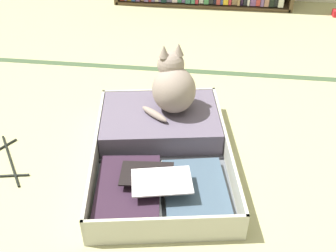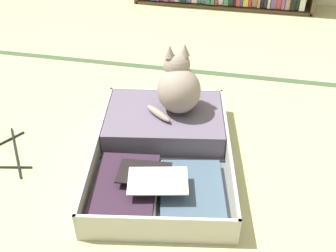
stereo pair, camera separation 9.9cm
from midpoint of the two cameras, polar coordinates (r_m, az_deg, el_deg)
name	(u,v)px [view 2 (the right image)]	position (r m, az deg, el deg)	size (l,w,h in m)	color
ground_plane	(149,193)	(1.58, -0.99, -9.73)	(10.00, 10.00, 0.00)	tan
tatami_border	(190,71)	(2.40, 4.42, 7.95)	(4.80, 0.05, 0.00)	#3A4F34
open_suitcase	(162,143)	(1.73, 0.82, -2.53)	(0.69, 0.92, 0.12)	beige
black_cat	(178,86)	(1.76, 3.06, 5.75)	(0.28, 0.27, 0.31)	gray
clothes_hanger	(8,154)	(1.87, -20.84, -3.80)	(0.26, 0.31, 0.01)	black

